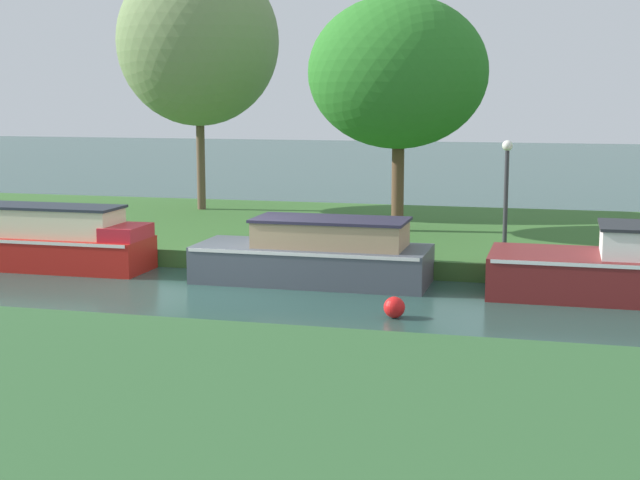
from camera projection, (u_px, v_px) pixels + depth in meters
ground_plane at (214, 289)px, 19.02m from camera, size 120.00×120.00×0.00m
riverbank_far at (306, 231)px, 25.69m from camera, size 72.00×10.00×0.40m
red_narrowboat at (5, 239)px, 21.45m from camera, size 7.27×1.51×1.44m
slate_cruiser at (317, 255)px, 19.62m from camera, size 4.90×1.84×1.36m
willow_tree_left at (198, 42)px, 28.07m from camera, size 4.88×4.65×7.58m
willow_tree_centre at (397, 73)px, 23.51m from camera, size 4.54×3.95×5.96m
lamp_post at (506, 180)px, 21.12m from camera, size 0.24×0.24×2.49m
channel_buoy at (394, 307)px, 16.55m from camera, size 0.38×0.38×0.38m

